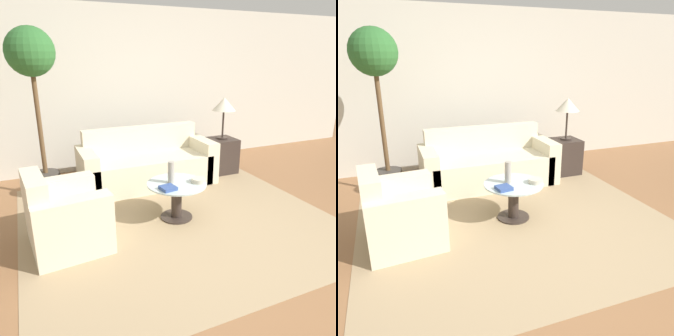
% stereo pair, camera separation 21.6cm
% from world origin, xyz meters
% --- Properties ---
extents(ground_plane, '(14.00, 14.00, 0.00)m').
position_xyz_m(ground_plane, '(0.00, 0.00, 0.00)').
color(ground_plane, '#8E603D').
extents(wall_back, '(10.00, 0.06, 2.60)m').
position_xyz_m(wall_back, '(0.00, 3.06, 1.30)').
color(wall_back, beige).
rests_on(wall_back, ground_plane).
extents(rug, '(3.50, 3.26, 0.01)m').
position_xyz_m(rug, '(-0.14, 0.84, 0.00)').
color(rug, tan).
rests_on(rug, ground_plane).
extents(sofa_main, '(1.97, 0.79, 0.83)m').
position_xyz_m(sofa_main, '(-0.07, 2.04, 0.29)').
color(sofa_main, beige).
rests_on(sofa_main, ground_plane).
extents(armchair, '(0.80, 0.86, 0.80)m').
position_xyz_m(armchair, '(-1.44, 0.75, 0.29)').
color(armchair, beige).
rests_on(armchair, ground_plane).
extents(coffee_table, '(0.69, 0.69, 0.44)m').
position_xyz_m(coffee_table, '(-0.14, 0.84, 0.29)').
color(coffee_table, '#332823').
rests_on(coffee_table, ground_plane).
extents(side_table, '(0.43, 0.43, 0.57)m').
position_xyz_m(side_table, '(1.24, 2.03, 0.28)').
color(side_table, '#332823').
rests_on(side_table, ground_plane).
extents(table_lamp, '(0.37, 0.37, 0.66)m').
position_xyz_m(table_lamp, '(1.24, 2.03, 1.10)').
color(table_lamp, '#332823').
rests_on(table_lamp, side_table).
extents(potted_plant, '(0.59, 0.59, 2.18)m').
position_xyz_m(potted_plant, '(-1.49, 2.15, 1.56)').
color(potted_plant, '#3D3833').
rests_on(potted_plant, ground_plane).
extents(vase, '(0.08, 0.08, 0.26)m').
position_xyz_m(vase, '(-0.19, 0.88, 0.57)').
color(vase, '#9E998E').
rests_on(vase, coffee_table).
extents(bowl, '(0.16, 0.16, 0.05)m').
position_xyz_m(bowl, '(0.11, 0.76, 0.47)').
color(bowl, beige).
rests_on(bowl, coffee_table).
extents(book_stack, '(0.18, 0.18, 0.04)m').
position_xyz_m(book_stack, '(-0.31, 0.70, 0.46)').
color(book_stack, '#334C8C').
rests_on(book_stack, coffee_table).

